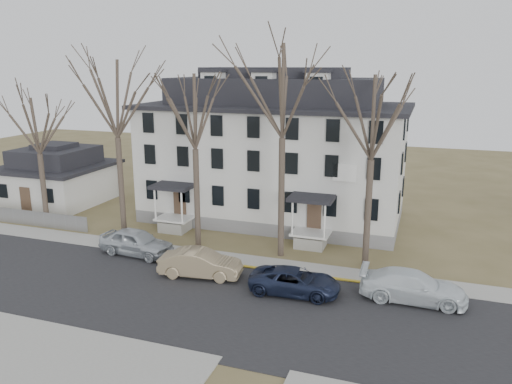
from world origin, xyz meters
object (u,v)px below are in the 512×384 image
at_px(boarding_house, 274,153).
at_px(bicycle_left, 170,225).
at_px(car_silver, 136,243).
at_px(car_white, 413,287).
at_px(tree_mid_right, 374,112).
at_px(tree_far_left, 115,93).
at_px(car_navy, 295,282).
at_px(tree_center, 283,84).
at_px(car_tan, 200,264).
at_px(small_house, 58,178).
at_px(tree_bungalow, 36,122).
at_px(tree_mid_left, 194,106).

xyz_separation_m(boarding_house, bicycle_left, (-6.34, -6.04, -4.91)).
distance_m(car_silver, car_white, 17.54).
xyz_separation_m(tree_mid_right, bicycle_left, (-14.84, 2.12, -9.13)).
bearing_deg(boarding_house, tree_far_left, -137.82).
bearing_deg(car_navy, tree_mid_right, -34.15).
relative_size(car_silver, bicycle_left, 2.82).
distance_m(tree_center, bicycle_left, 14.29).
height_order(tree_far_left, car_navy, tree_far_left).
xyz_separation_m(car_tan, bicycle_left, (-5.80, 6.97, -0.33)).
relative_size(tree_center, car_white, 2.65).
height_order(car_silver, car_tan, car_silver).
bearing_deg(small_house, tree_far_left, -29.39).
height_order(car_tan, car_navy, car_tan).
height_order(tree_bungalow, car_navy, tree_bungalow).
bearing_deg(small_house, tree_center, -15.08).
bearing_deg(tree_bungalow, tree_mid_left, 0.00).
relative_size(boarding_house, tree_bungalow, 1.93).
distance_m(tree_center, tree_bungalow, 19.23).
bearing_deg(small_house, car_silver, -33.48).
bearing_deg(tree_far_left, small_house, 150.61).
relative_size(tree_mid_right, tree_bungalow, 1.18).
bearing_deg(small_house, bicycle_left, -16.63).
height_order(tree_bungalow, car_silver, tree_bungalow).
xyz_separation_m(tree_far_left, tree_center, (12.00, 0.00, 0.74)).
bearing_deg(car_navy, bicycle_left, 54.94).
distance_m(tree_center, car_tan, 11.91).
relative_size(car_white, bicycle_left, 3.09).
bearing_deg(bicycle_left, car_navy, -129.68).
distance_m(tree_far_left, tree_center, 12.02).
bearing_deg(small_house, boarding_house, 5.59).
relative_size(tree_mid_left, car_white, 2.30).
relative_size(car_tan, car_navy, 0.98).
distance_m(boarding_house, tree_far_left, 13.12).
height_order(tree_far_left, tree_mid_right, tree_far_left).
relative_size(tree_bungalow, bicycle_left, 6.02).
distance_m(tree_mid_left, car_white, 17.42).
bearing_deg(car_white, tree_bungalow, 80.72).
relative_size(tree_bungalow, car_silver, 2.13).
relative_size(boarding_house, tree_far_left, 1.52).
bearing_deg(tree_mid_left, tree_mid_right, 0.00).
distance_m(small_house, tree_center, 25.41).
relative_size(tree_far_left, tree_mid_right, 1.08).
relative_size(tree_bungalow, car_tan, 2.21).
height_order(boarding_house, tree_mid_left, tree_mid_left).
distance_m(car_tan, bicycle_left, 9.08).
height_order(tree_mid_left, bicycle_left, tree_mid_left).
bearing_deg(car_silver, tree_bungalow, 78.07).
relative_size(tree_mid_right, car_navy, 2.56).
distance_m(boarding_house, tree_mid_right, 12.51).
xyz_separation_m(tree_mid_left, tree_bungalow, (-13.00, 0.00, -1.48)).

